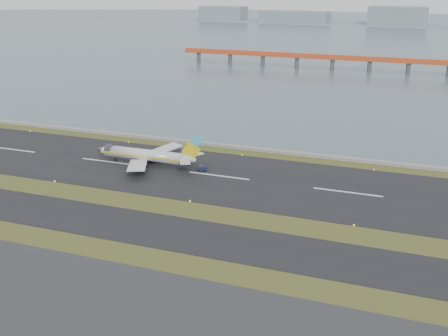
{
  "coord_description": "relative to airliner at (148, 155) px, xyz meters",
  "views": [
    {
      "loc": [
        59.38,
        -124.22,
        59.94
      ],
      "look_at": [
        4.69,
        22.0,
        5.85
      ],
      "focal_mm": 45.0,
      "sensor_mm": 36.0,
      "label": 1
    }
  ],
  "objects": [
    {
      "name": "airliner",
      "position": [
        0.0,
        0.0,
        0.0
      ],
      "size": [
        38.52,
        32.89,
        12.8
      ],
      "color": "silver",
      "rests_on": "ground"
    },
    {
      "name": "ground",
      "position": [
        25.65,
        -31.61,
        -3.46
      ],
      "size": [
        1000.0,
        1000.0,
        0.0
      ],
      "primitive_type": "plane",
      "color": "#384819",
      "rests_on": "ground"
    },
    {
      "name": "pushback_tug",
      "position": [
        18.84,
        1.1,
        -2.56
      ],
      "size": [
        3.14,
        2.19,
        1.85
      ],
      "rotation": [
        0.0,
        0.0,
        0.2
      ],
      "color": "#131E36",
      "rests_on": "ground"
    },
    {
      "name": "bay_water",
      "position": [
        25.65,
        428.39,
        -3.46
      ],
      "size": [
        1400.0,
        800.0,
        1.3
      ],
      "primitive_type": "cube",
      "color": "#4C5D6D",
      "rests_on": "ground"
    },
    {
      "name": "seawall",
      "position": [
        25.65,
        28.39,
        -2.96
      ],
      "size": [
        1000.0,
        2.5,
        1.0
      ],
      "primitive_type": "cube",
      "color": "gray",
      "rests_on": "ground"
    },
    {
      "name": "runway_strip",
      "position": [
        25.65,
        -1.61,
        -3.41
      ],
      "size": [
        1000.0,
        45.0,
        0.1
      ],
      "primitive_type": "cube",
      "color": "black",
      "rests_on": "ground"
    },
    {
      "name": "red_pier",
      "position": [
        45.65,
        218.39,
        3.82
      ],
      "size": [
        260.0,
        5.0,
        10.2
      ],
      "color": "#C64A21",
      "rests_on": "ground"
    },
    {
      "name": "taxiway_strip",
      "position": [
        25.65,
        -43.61,
        -3.41
      ],
      "size": [
        1000.0,
        18.0,
        0.1
      ],
      "primitive_type": "cube",
      "color": "black",
      "rests_on": "ground"
    },
    {
      "name": "far_shoreline",
      "position": [
        39.27,
        588.39,
        2.61
      ],
      "size": [
        1400.0,
        80.0,
        60.5
      ],
      "color": "gray",
      "rests_on": "ground"
    },
    {
      "name": "apron_strip",
      "position": [
        25.65,
        -86.61,
        -3.41
      ],
      "size": [
        1000.0,
        50.0,
        0.1
      ],
      "primitive_type": "cube",
      "color": "#2B2B2E",
      "rests_on": "ground"
    }
  ]
}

